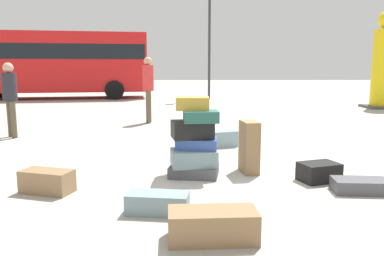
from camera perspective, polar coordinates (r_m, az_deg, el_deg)
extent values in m
plane|color=#ADA89E|center=(5.53, 2.43, -6.95)|extent=(80.00, 80.00, 0.00)
cube|color=#4C4C51|center=(5.45, 0.31, -6.36)|extent=(0.74, 0.59, 0.15)
cube|color=gray|center=(5.39, 0.23, -4.46)|extent=(0.67, 0.53, 0.23)
cube|color=#334F99|center=(5.44, 0.72, -2.31)|extent=(0.62, 0.48, 0.15)
cube|color=black|center=(5.43, 0.02, -0.21)|extent=(0.63, 0.50, 0.24)
cube|color=#26594C|center=(5.28, 1.32, 1.73)|extent=(0.49, 0.37, 0.16)
cube|color=#B28C33|center=(5.38, 0.09, 3.68)|extent=(0.46, 0.34, 0.18)
cube|color=gray|center=(4.12, -5.14, -11.07)|extent=(0.68, 0.38, 0.22)
cube|color=#4C4C51|center=(5.18, 23.80, -7.88)|extent=(0.68, 0.40, 0.17)
cube|color=black|center=(5.47, 18.39, -6.24)|extent=(0.59, 0.49, 0.25)
cube|color=olive|center=(5.06, -20.78, -7.44)|extent=(0.69, 0.47, 0.28)
cube|color=olive|center=(5.62, 8.52, -2.82)|extent=(0.26, 0.43, 0.76)
cube|color=olive|center=(3.50, 3.11, -14.26)|extent=(0.80, 0.39, 0.28)
cube|color=gray|center=(7.42, 4.58, -1.62)|extent=(0.59, 0.45, 0.31)
cylinder|color=brown|center=(9.32, -25.47, 1.23)|extent=(0.12, 0.12, 0.79)
cylinder|color=brown|center=(9.11, -25.06, 1.10)|extent=(0.12, 0.12, 0.79)
cylinder|color=#26262D|center=(9.15, -25.56, 5.51)|extent=(0.30, 0.30, 0.61)
sphere|color=tan|center=(9.14, -25.74, 8.09)|extent=(0.22, 0.22, 0.22)
cylinder|color=brown|center=(10.70, -6.41, 3.21)|extent=(0.12, 0.12, 0.89)
cylinder|color=brown|center=(10.48, -6.56, 3.09)|extent=(0.12, 0.12, 0.89)
cylinder|color=red|center=(10.54, -6.56, 7.41)|extent=(0.30, 0.30, 0.69)
sphere|color=tan|center=(10.54, -6.60, 9.88)|extent=(0.22, 0.22, 0.22)
cylinder|color=yellow|center=(16.05, 26.72, 7.83)|extent=(0.87, 0.87, 2.89)
cube|color=#4C4C4C|center=(16.12, 26.37, 2.87)|extent=(1.21, 1.21, 0.10)
cube|color=red|center=(20.02, -19.92, 9.18)|extent=(9.18, 3.84, 2.80)
cube|color=black|center=(20.04, -20.00, 10.58)|extent=(9.01, 3.83, 0.70)
cylinder|color=black|center=(21.02, -11.32, 5.96)|extent=(0.93, 0.39, 0.90)
cylinder|color=black|center=(18.53, -11.48, 5.56)|extent=(0.93, 0.39, 0.90)
cylinder|color=black|center=(21.93, -26.67, 5.30)|extent=(0.93, 0.39, 0.90)
cylinder|color=#333338|center=(18.69, 2.61, 13.63)|extent=(0.12, 0.12, 6.03)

